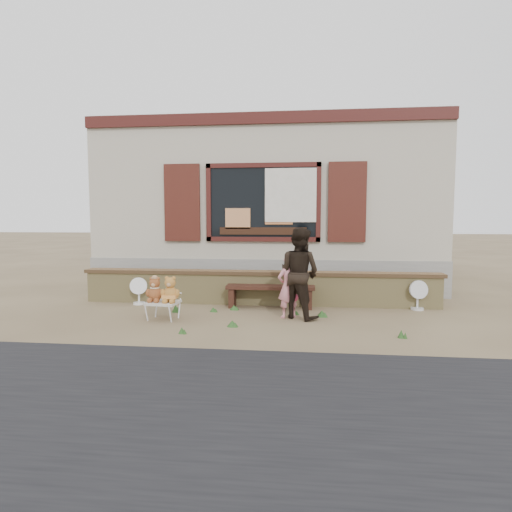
# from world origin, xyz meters

# --- Properties ---
(ground) EXTENTS (80.00, 80.00, 0.00)m
(ground) POSITION_xyz_m (0.00, 0.00, 0.00)
(ground) COLOR brown
(ground) RESTS_ON ground
(asphalt_strip) EXTENTS (80.00, 6.00, 0.01)m
(asphalt_strip) POSITION_xyz_m (0.00, -5.00, 0.00)
(asphalt_strip) COLOR black
(asphalt_strip) RESTS_ON ground
(shopfront) EXTENTS (8.04, 5.13, 4.00)m
(shopfront) POSITION_xyz_m (0.00, 4.49, 2.00)
(shopfront) COLOR #A09782
(shopfront) RESTS_ON ground
(brick_wall) EXTENTS (7.10, 0.36, 0.67)m
(brick_wall) POSITION_xyz_m (0.00, 1.00, 0.34)
(brick_wall) COLOR tan
(brick_wall) RESTS_ON ground
(bench) EXTENTS (1.68, 0.37, 0.43)m
(bench) POSITION_xyz_m (0.27, 0.68, 0.31)
(bench) COLOR black
(bench) RESTS_ON ground
(folding_chair) EXTENTS (0.54, 0.49, 0.31)m
(folding_chair) POSITION_xyz_m (-1.46, -0.47, 0.28)
(folding_chair) COLOR beige
(folding_chair) RESTS_ON ground
(teddy_bear_left) EXTENTS (0.34, 0.30, 0.43)m
(teddy_bear_left) POSITION_xyz_m (-1.60, -0.46, 0.52)
(teddy_bear_left) COLOR brown
(teddy_bear_left) RESTS_ON folding_chair
(teddy_bear_right) EXTENTS (0.35, 0.31, 0.45)m
(teddy_bear_right) POSITION_xyz_m (-1.32, -0.48, 0.53)
(teddy_bear_right) COLOR #9A662A
(teddy_bear_right) RESTS_ON folding_chair
(child) EXTENTS (0.47, 0.42, 1.08)m
(child) POSITION_xyz_m (0.63, -0.09, 0.54)
(child) COLOR pink
(child) RESTS_ON ground
(adult) EXTENTS (0.95, 0.91, 1.55)m
(adult) POSITION_xyz_m (0.82, -0.09, 0.78)
(adult) COLOR black
(adult) RESTS_ON ground
(fan_left) EXTENTS (0.35, 0.23, 0.54)m
(fan_left) POSITION_xyz_m (-2.36, 0.71, 0.27)
(fan_left) COLOR white
(fan_left) RESTS_ON ground
(fan_right) EXTENTS (0.36, 0.24, 0.56)m
(fan_right) POSITION_xyz_m (3.02, 0.80, 0.28)
(fan_right) COLOR silver
(fan_right) RESTS_ON ground
(grass_tufts) EXTENTS (3.84, 1.85, 0.13)m
(grass_tufts) POSITION_xyz_m (0.07, -0.16, 0.05)
(grass_tufts) COLOR #294F1F
(grass_tufts) RESTS_ON ground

